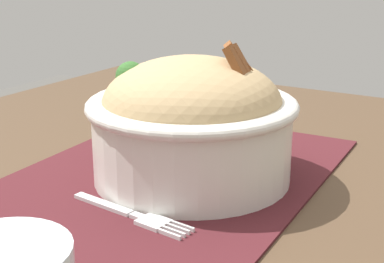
% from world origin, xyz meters
% --- Properties ---
extents(table, '(1.04, 0.84, 0.74)m').
position_xyz_m(table, '(0.00, 0.00, 0.67)').
color(table, '#4C3826').
rests_on(table, ground_plane).
extents(placemat, '(0.47, 0.31, 0.00)m').
position_xyz_m(placemat, '(-0.03, 0.01, 0.74)').
color(placemat, '#47191E').
rests_on(placemat, table).
extents(bowl, '(0.25, 0.25, 0.14)m').
position_xyz_m(bowl, '(-0.06, 0.03, 0.80)').
color(bowl, silver).
rests_on(bowl, placemat).
extents(fork, '(0.03, 0.13, 0.00)m').
position_xyz_m(fork, '(0.05, 0.04, 0.74)').
color(fork, silver).
rests_on(fork, placemat).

